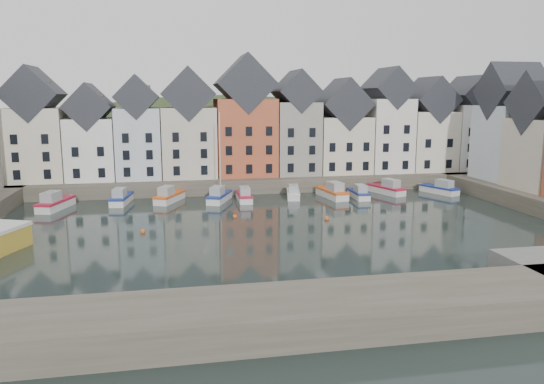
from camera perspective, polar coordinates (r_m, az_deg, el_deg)
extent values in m
plane|color=black|center=(53.59, 1.29, -4.51)|extent=(260.00, 260.00, 0.00)
cube|color=#4D473B|center=(82.37, -3.12, 1.39)|extent=(90.00, 16.00, 2.00)
cube|color=#4D473B|center=(31.33, -8.41, -13.67)|extent=(50.00, 6.00, 2.00)
ellipsoid|color=#29381C|center=(111.79, -4.85, -6.25)|extent=(153.60, 70.40, 64.00)
sphere|color=black|center=(101.75, -12.66, 7.21)|extent=(5.77, 5.77, 5.77)
sphere|color=black|center=(117.16, 6.98, 7.46)|extent=(5.27, 5.27, 5.27)
sphere|color=black|center=(113.40, 11.37, 7.12)|extent=(5.07, 5.07, 5.07)
sphere|color=black|center=(108.97, 2.53, 7.16)|extent=(5.01, 5.01, 5.01)
sphere|color=black|center=(110.75, -24.96, 5.63)|extent=(3.94, 3.94, 3.94)
sphere|color=black|center=(117.80, 8.67, 7.40)|extent=(5.21, 5.21, 5.21)
sphere|color=black|center=(110.19, -4.17, 7.44)|extent=(5.45, 5.45, 5.45)
sphere|color=black|center=(110.53, 15.40, 6.53)|extent=(4.49, 4.49, 4.49)
cube|color=beige|center=(80.99, -23.93, 4.68)|extent=(7.67, 8.00, 10.07)
cube|color=black|center=(80.73, -24.29, 9.58)|extent=(7.67, 8.16, 7.67)
cube|color=white|center=(79.74, -18.79, 4.41)|extent=(6.56, 8.00, 8.61)
cube|color=black|center=(79.42, -19.04, 8.67)|extent=(6.56, 8.16, 6.56)
cube|color=silver|center=(79.05, -14.11, 5.12)|extent=(6.20, 8.00, 10.02)
cube|color=black|center=(78.77, -14.32, 9.86)|extent=(6.20, 8.16, 6.20)
cube|color=beige|center=(78.97, -8.94, 5.32)|extent=(7.70, 8.00, 10.08)
cube|color=black|center=(78.70, -9.08, 10.36)|extent=(7.70, 8.16, 7.70)
cube|color=#BE5636|center=(79.65, -2.92, 5.90)|extent=(8.69, 8.00, 11.28)
cube|color=black|center=(79.45, -2.97, 11.52)|extent=(8.69, 8.16, 8.69)
cube|color=gray|center=(81.10, 2.51, 5.81)|extent=(6.43, 8.00, 10.78)
cube|color=black|center=(80.86, 2.55, 10.74)|extent=(6.43, 8.16, 6.43)
cube|color=beige|center=(83.19, 7.42, 5.07)|extent=(7.88, 8.00, 8.56)
cube|color=black|center=(82.87, 7.52, 9.36)|extent=(7.88, 8.16, 7.88)
cube|color=white|center=(85.66, 12.14, 5.99)|extent=(6.50, 8.00, 11.27)
cube|color=black|center=(85.46, 12.32, 10.84)|extent=(6.50, 8.16, 6.50)
cube|color=beige|center=(88.70, 16.30, 5.31)|extent=(7.23, 8.00, 9.32)
cube|color=black|center=(88.43, 16.52, 9.48)|extent=(7.23, 8.16, 7.23)
cube|color=white|center=(91.99, 20.14, 5.57)|extent=(6.18, 8.00, 10.32)
cube|color=black|center=(91.77, 20.40, 9.74)|extent=(6.18, 8.16, 6.18)
cube|color=silver|center=(82.02, 24.17, 4.83)|extent=(7.47, 8.00, 10.38)
cube|color=black|center=(81.77, 24.55, 9.83)|extent=(7.62, 8.00, 8.00)
sphere|color=#DE551A|center=(60.59, -4.02, -2.65)|extent=(0.50, 0.50, 0.50)
sphere|color=#DE551A|center=(59.73, 5.91, -2.87)|extent=(0.50, 0.50, 0.50)
sphere|color=#DE551A|center=(55.40, -13.73, -4.15)|extent=(0.50, 0.50, 0.50)
cube|color=silver|center=(70.33, -22.22, -1.40)|extent=(3.75, 6.83, 1.20)
cube|color=#AE1834|center=(70.21, -22.25, -0.88)|extent=(3.89, 6.99, 0.27)
cube|color=#989FA0|center=(69.24, -22.66, -0.50)|extent=(2.21, 2.94, 1.31)
cube|color=silver|center=(71.27, -15.87, -0.91)|extent=(2.67, 6.17, 1.09)
cube|color=navy|center=(71.16, -15.89, -0.44)|extent=(2.79, 6.31, 0.25)
cube|color=#989FA0|center=(70.20, -16.09, -0.09)|extent=(1.74, 2.57, 1.19)
cube|color=silver|center=(70.96, -10.96, -0.74)|extent=(4.18, 6.32, 1.12)
cube|color=#DE551A|center=(70.85, -10.97, -0.26)|extent=(4.32, 6.48, 0.25)
cube|color=#989FA0|center=(69.92, -11.30, 0.10)|extent=(2.30, 2.81, 1.22)
cube|color=silver|center=(70.15, -5.67, -0.73)|extent=(3.91, 6.32, 1.11)
cube|color=navy|center=(70.04, -5.68, -0.24)|extent=(4.04, 6.47, 0.25)
cube|color=#989FA0|center=(69.07, -5.90, 0.12)|extent=(2.20, 2.78, 1.21)
cylinder|color=silver|center=(69.88, -5.62, 3.97)|extent=(0.14, 0.14, 11.13)
cube|color=silver|center=(70.39, -3.03, -0.68)|extent=(1.82, 5.62, 1.02)
cube|color=#AE1834|center=(70.29, -3.03, -0.23)|extent=(1.91, 5.74, 0.23)
cube|color=#989FA0|center=(69.37, -2.96, 0.09)|extent=(1.36, 2.27, 1.12)
cube|color=silver|center=(72.48, 2.29, -0.37)|extent=(2.62, 5.55, 0.98)
cube|color=silver|center=(72.38, 2.30, 0.05)|extent=(2.73, 5.67, 0.22)
cube|color=#989FA0|center=(71.50, 2.32, 0.35)|extent=(1.64, 2.34, 1.07)
cube|color=silver|center=(72.92, 6.44, -0.31)|extent=(2.90, 6.66, 1.18)
cube|color=#DE551A|center=(72.80, 6.45, 0.19)|extent=(3.03, 6.80, 0.27)
cube|color=#989FA0|center=(71.84, 6.80, 0.57)|extent=(1.88, 2.78, 1.29)
cube|color=silver|center=(73.26, 9.26, -0.38)|extent=(1.82, 5.51, 1.00)
cube|color=navy|center=(73.16, 9.27, 0.04)|extent=(1.92, 5.62, 0.23)
cube|color=#989FA0|center=(72.30, 9.49, 0.35)|extent=(1.35, 2.22, 1.09)
cube|color=silver|center=(77.20, 12.18, 0.10)|extent=(3.67, 6.44, 1.13)
cube|color=#AE1834|center=(77.10, 12.20, 0.55)|extent=(3.81, 6.59, 0.26)
cube|color=#989FA0|center=(76.31, 12.67, 0.90)|extent=(2.13, 2.79, 1.23)
cube|color=silver|center=(79.34, 17.53, 0.10)|extent=(3.77, 6.03, 1.06)
cube|color=navy|center=(79.25, 17.55, 0.52)|extent=(3.90, 6.17, 0.24)
cube|color=#989FA0|center=(78.61, 18.06, 0.84)|extent=(2.12, 2.65, 1.16)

